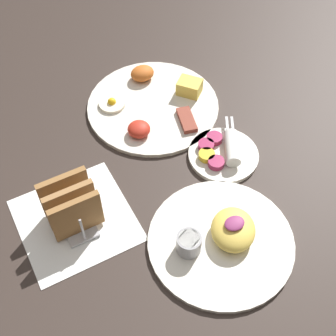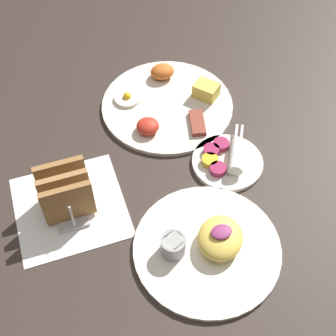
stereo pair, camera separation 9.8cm
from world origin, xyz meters
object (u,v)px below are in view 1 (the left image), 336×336
Objects in this scene: plate_foreground at (222,238)px; plate_breakfast at (153,104)px; plate_condiments at (222,152)px; toast_rack at (71,206)px.

plate_breakfast is at bearing 82.11° from plate_foreground.
toast_rack is (-0.35, -0.00, 0.04)m from plate_condiments.
plate_breakfast is 1.12× the size of plate_foreground.
plate_foreground is (-0.12, -0.18, 0.00)m from plate_condiments.
plate_condiments is at bearing 0.36° from toast_rack.
plate_breakfast is 0.36m from toast_rack.
plate_condiments is 1.35× the size of toast_rack.
plate_breakfast is 0.40m from plate_foreground.
toast_rack reaches higher than plate_foreground.
plate_foreground reaches higher than plate_breakfast.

